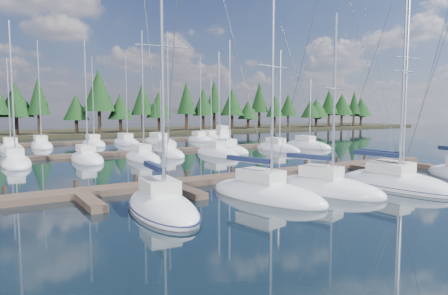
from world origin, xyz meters
TOP-DOWN VIEW (x-y plane):
  - ground at (0.00, 30.00)m, footprint 260.00×260.00m
  - far_shore at (0.00, 90.00)m, footprint 220.00×30.00m
  - main_dock at (0.00, 17.36)m, footprint 44.00×6.13m
  - back_docks at (0.00, 49.58)m, footprint 50.00×21.80m
  - front_sailboat_1 at (-9.14, 11.68)m, footprint 3.87×8.26m
  - front_sailboat_2 at (-2.42, 11.50)m, footprint 4.77×8.97m
  - front_sailboat_3 at (1.99, 10.76)m, footprint 4.99×8.32m
  - front_sailboat_4 at (7.03, 9.38)m, footprint 3.12×9.00m
  - front_sailboat_5 at (8.03, 9.81)m, footprint 3.14×8.52m
  - back_sailboat_rows at (0.27, 44.77)m, footprint 47.07×32.94m
  - motor_yacht_right at (22.44, 57.16)m, footprint 4.56×8.66m
  - tree_line at (-2.33, 80.15)m, footprint 184.19×11.91m

SIDE VIEW (x-z plane):
  - ground at x=0.00m, z-range 0.00..0.00m
  - back_docks at x=0.00m, z-range 0.00..0.40m
  - main_dock at x=0.00m, z-range -0.25..0.65m
  - back_sailboat_rows at x=0.27m, z-range -7.78..8.31m
  - front_sailboat_3 at x=1.99m, z-range -5.81..6.37m
  - front_sailboat_2 at x=-2.42m, z-range -6.88..7.46m
  - front_sailboat_4 at x=7.03m, z-range -6.90..7.49m
  - front_sailboat_1 at x=-9.14m, z-range -7.44..8.03m
  - far_shore at x=0.00m, z-range 0.00..0.60m
  - front_sailboat_5 at x=8.03m, z-range -7.81..8.41m
  - motor_yacht_right at x=22.44m, z-range -1.60..2.52m
  - tree_line at x=-2.33m, z-range 0.68..14.29m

